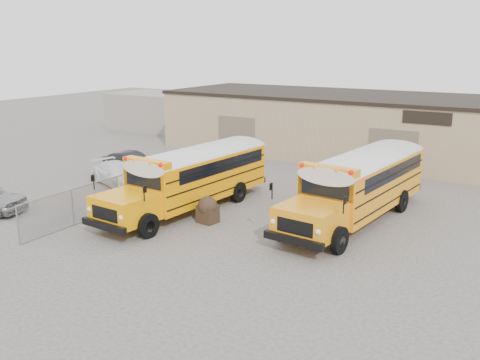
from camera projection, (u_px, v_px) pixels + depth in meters
The scene contains 9 objects.
ground at pixel (213, 230), 24.92m from camera, with size 120.00×120.00×0.00m, color #484542.
warehouse at pixel (360, 125), 40.87m from camera, with size 30.20×10.20×4.67m.
chainlink_fence at pixel (155, 180), 30.20m from camera, with size 0.07×18.07×1.81m.
distant_building_left at pixel (155, 111), 53.76m from camera, with size 8.00×6.00×3.60m, color gray.
school_bus_left at pixel (263, 153), 33.00m from camera, with size 3.56×11.20×3.23m.
school_bus_right at pixel (409, 157), 31.37m from camera, with size 4.02×11.57×3.33m.
tarp_bundle at pixel (208, 209), 25.74m from camera, with size 0.96×0.96×1.32m.
car_white at pixel (118, 174), 32.65m from camera, with size 1.90×4.66×1.35m, color white.
car_dark at pixel (132, 163), 35.70m from camera, with size 1.47×4.21×1.39m, color black.
Camera 1 is at (13.32, -19.48, 8.44)m, focal length 40.00 mm.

